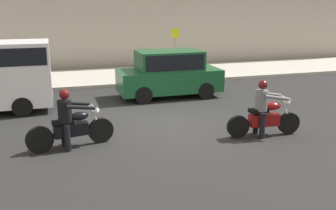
# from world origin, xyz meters

# --- Properties ---
(ground_plane) EXTENTS (80.00, 80.00, 0.00)m
(ground_plane) POSITION_xyz_m (0.00, 0.00, 0.00)
(ground_plane) COLOR black
(sidewalk_slab) EXTENTS (40.00, 4.40, 0.14)m
(sidewalk_slab) POSITION_xyz_m (0.00, 8.00, 0.07)
(sidewalk_slab) COLOR #A8A399
(sidewalk_slab) RESTS_ON ground_plane
(motorcycle_with_rider_black_leather) EXTENTS (2.18, 0.76, 1.52)m
(motorcycle_with_rider_black_leather) POSITION_xyz_m (-3.05, -1.01, 0.62)
(motorcycle_with_rider_black_leather) COLOR black
(motorcycle_with_rider_black_leather) RESTS_ON ground_plane
(motorcycle_with_rider_gray) EXTENTS (2.12, 0.70, 1.56)m
(motorcycle_with_rider_gray) POSITION_xyz_m (2.05, -1.64, 0.64)
(motorcycle_with_rider_gray) COLOR black
(motorcycle_with_rider_gray) RESTS_ON ground_plane
(parked_hatchback_forest_green) EXTENTS (3.92, 1.76, 1.80)m
(parked_hatchback_forest_green) POSITION_xyz_m (0.92, 3.45, 0.93)
(parked_hatchback_forest_green) COLOR #164C28
(parked_hatchback_forest_green) RESTS_ON ground_plane
(street_sign_post) EXTENTS (0.44, 0.08, 2.22)m
(street_sign_post) POSITION_xyz_m (2.69, 8.13, 1.50)
(street_sign_post) COLOR gray
(street_sign_post) RESTS_ON sidewalk_slab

